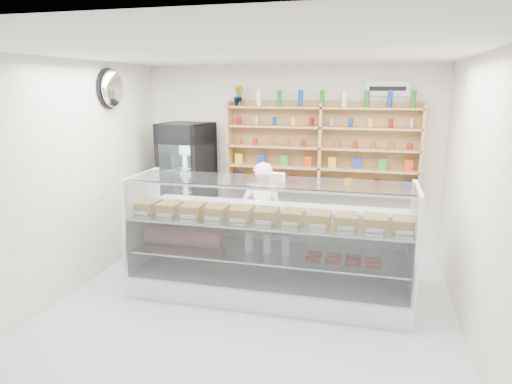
# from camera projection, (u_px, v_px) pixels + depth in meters

# --- Properties ---
(room) EXTENTS (5.00, 5.00, 5.00)m
(room) POSITION_uv_depth(u_px,v_px,m) (245.00, 195.00, 4.66)
(room) COLOR #B3B3B8
(room) RESTS_ON ground
(display_counter) EXTENTS (3.30, 0.99, 1.44)m
(display_counter) POSITION_uv_depth(u_px,v_px,m) (268.00, 266.00, 5.46)
(display_counter) COLOR white
(display_counter) RESTS_ON floor
(shop_worker) EXTENTS (0.59, 0.43, 1.51)m
(shop_worker) POSITION_uv_depth(u_px,v_px,m) (263.00, 217.00, 6.18)
(shop_worker) COLOR white
(shop_worker) RESTS_ON floor
(drinks_cooler) EXTENTS (0.79, 0.77, 1.94)m
(drinks_cooler) POSITION_uv_depth(u_px,v_px,m) (187.00, 186.00, 7.06)
(drinks_cooler) COLOR black
(drinks_cooler) RESTS_ON floor
(wall_shelving) EXTENTS (2.84, 0.28, 1.33)m
(wall_shelving) POSITION_uv_depth(u_px,v_px,m) (321.00, 148.00, 6.70)
(wall_shelving) COLOR tan
(wall_shelving) RESTS_ON back_wall
(potted_plant) EXTENTS (0.20, 0.18, 0.30)m
(potted_plant) POSITION_uv_depth(u_px,v_px,m) (239.00, 96.00, 6.84)
(potted_plant) COLOR #1E6626
(potted_plant) RESTS_ON wall_shelving
(security_mirror) EXTENTS (0.15, 0.50, 0.50)m
(security_mirror) POSITION_uv_depth(u_px,v_px,m) (112.00, 89.00, 6.08)
(security_mirror) COLOR silver
(security_mirror) RESTS_ON left_wall
(wall_sign) EXTENTS (0.62, 0.03, 0.20)m
(wall_sign) POSITION_uv_depth(u_px,v_px,m) (388.00, 89.00, 6.41)
(wall_sign) COLOR white
(wall_sign) RESTS_ON back_wall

